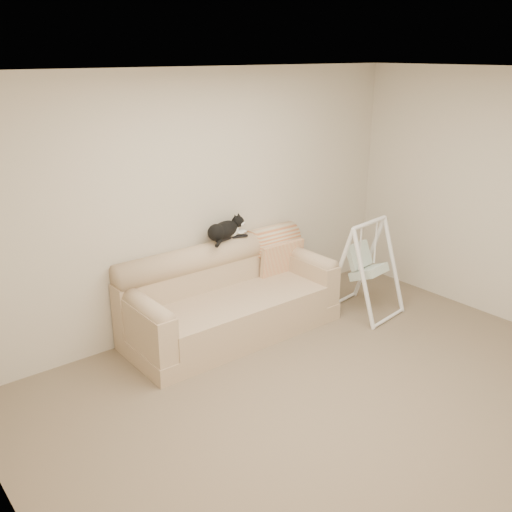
{
  "coord_description": "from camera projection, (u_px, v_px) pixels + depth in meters",
  "views": [
    {
      "loc": [
        -3.07,
        -2.72,
        2.74
      ],
      "look_at": [
        0.1,
        1.27,
        0.9
      ],
      "focal_mm": 40.0,
      "sensor_mm": 36.0,
      "label": 1
    }
  ],
  "objects": [
    {
      "name": "remote_b",
      "position": [
        240.0,
        236.0,
        5.97
      ],
      "size": [
        0.18,
        0.09,
        0.02
      ],
      "color": "black",
      "rests_on": "sofa"
    },
    {
      "name": "tuxedo_cat",
      "position": [
        225.0,
        230.0,
        5.84
      ],
      "size": [
        0.56,
        0.39,
        0.23
      ],
      "color": "black",
      "rests_on": "sofa"
    },
    {
      "name": "room_shell",
      "position": [
        352.0,
        224.0,
        4.21
      ],
      "size": [
        5.04,
        4.04,
        2.6
      ],
      "color": "beige",
      "rests_on": "ground"
    },
    {
      "name": "baby_swing",
      "position": [
        366.0,
        267.0,
        6.18
      ],
      "size": [
        0.73,
        0.76,
        1.05
      ],
      "color": "white",
      "rests_on": "ground"
    },
    {
      "name": "throw_blanket",
      "position": [
        274.0,
        243.0,
        6.31
      ],
      "size": [
        0.57,
        0.38,
        0.58
      ],
      "color": "#D47744",
      "rests_on": "sofa"
    },
    {
      "name": "sofa",
      "position": [
        228.0,
        299.0,
        5.8
      ],
      "size": [
        2.2,
        0.93,
        0.9
      ],
      "color": "tan",
      "rests_on": "ground"
    },
    {
      "name": "remote_a",
      "position": [
        224.0,
        239.0,
        5.86
      ],
      "size": [
        0.19,
        0.09,
        0.03
      ],
      "color": "black",
      "rests_on": "sofa"
    },
    {
      "name": "ground_plane",
      "position": [
        342.0,
        401.0,
        4.73
      ],
      "size": [
        5.0,
        5.0,
        0.0
      ],
      "primitive_type": "plane",
      "color": "brown",
      "rests_on": "ground"
    }
  ]
}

